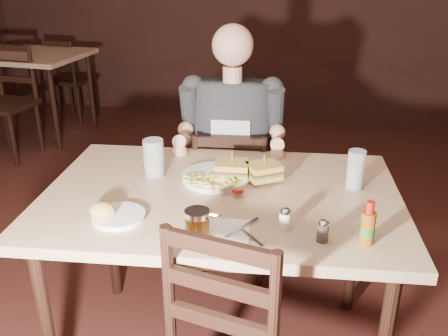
% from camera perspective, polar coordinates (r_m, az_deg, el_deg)
% --- Properties ---
extents(room_shell, '(7.00, 7.00, 7.00)m').
position_cam_1_polar(room_shell, '(1.65, -11.09, 16.05)').
color(room_shell, black).
rests_on(room_shell, ground).
extents(main_table, '(1.43, 1.04, 0.77)m').
position_cam_1_polar(main_table, '(1.91, -0.35, -4.76)').
color(main_table, tan).
rests_on(main_table, ground).
extents(bg_table, '(0.82, 0.82, 0.77)m').
position_cam_1_polar(bg_table, '(4.89, -20.49, 11.12)').
color(bg_table, tan).
rests_on(bg_table, ground).
extents(chair_far, '(0.44, 0.47, 0.83)m').
position_cam_1_polar(chair_far, '(2.58, 0.90, -3.81)').
color(chair_far, black).
rests_on(chair_far, ground).
extents(bg_chair_far, '(0.42, 0.45, 0.82)m').
position_cam_1_polar(bg_chair_far, '(5.40, -16.96, 9.69)').
color(bg_chair_far, black).
rests_on(bg_chair_far, ground).
extents(bg_chair_near, '(0.45, 0.49, 0.91)m').
position_cam_1_polar(bg_chair_near, '(4.50, -23.81, 6.68)').
color(bg_chair_near, black).
rests_on(bg_chair_near, ground).
extents(diner, '(0.56, 0.46, 0.88)m').
position_cam_1_polar(diner, '(2.37, 0.88, 5.48)').
color(diner, '#2E2E33').
rests_on(diner, chair_far).
extents(dinner_plate, '(0.30, 0.30, 0.02)m').
position_cam_1_polar(dinner_plate, '(1.98, -0.91, -1.13)').
color(dinner_plate, white).
rests_on(dinner_plate, main_table).
extents(sandwich_left, '(0.14, 0.12, 0.11)m').
position_cam_1_polar(sandwich_left, '(1.96, 0.92, 0.53)').
color(sandwich_left, tan).
rests_on(sandwich_left, dinner_plate).
extents(sandwich_right, '(0.16, 0.15, 0.10)m').
position_cam_1_polar(sandwich_right, '(1.94, 4.60, 0.24)').
color(sandwich_right, tan).
rests_on(sandwich_right, dinner_plate).
extents(fries_pile, '(0.26, 0.20, 0.04)m').
position_cam_1_polar(fries_pile, '(1.91, -1.51, -1.28)').
color(fries_pile, '#CFBF5B').
rests_on(fries_pile, dinner_plate).
extents(ketchup_dollop, '(0.05, 0.05, 0.01)m').
position_cam_1_polar(ketchup_dollop, '(1.84, 1.62, -2.68)').
color(ketchup_dollop, maroon).
rests_on(ketchup_dollop, dinner_plate).
extents(glass_left, '(0.09, 0.09, 0.15)m').
position_cam_1_polar(glass_left, '(2.01, -8.03, 1.15)').
color(glass_left, silver).
rests_on(glass_left, main_table).
extents(glass_right, '(0.07, 0.07, 0.15)m').
position_cam_1_polar(glass_right, '(1.94, 14.80, -0.19)').
color(glass_right, silver).
rests_on(glass_right, main_table).
extents(hot_sauce, '(0.05, 0.05, 0.14)m').
position_cam_1_polar(hot_sauce, '(1.59, 16.17, -6.02)').
color(hot_sauce, brown).
rests_on(hot_sauce, main_table).
extents(salt_shaker, '(0.04, 0.04, 0.07)m').
position_cam_1_polar(salt_shaker, '(1.63, 6.97, -5.85)').
color(salt_shaker, white).
rests_on(salt_shaker, main_table).
extents(pepper_shaker, '(0.04, 0.04, 0.07)m').
position_cam_1_polar(pepper_shaker, '(1.59, 11.22, -7.13)').
color(pepper_shaker, '#38332D').
rests_on(pepper_shaker, main_table).
extents(syrup_dispenser, '(0.09, 0.09, 0.10)m').
position_cam_1_polar(syrup_dispenser, '(1.56, -3.07, -6.56)').
color(syrup_dispenser, brown).
rests_on(syrup_dispenser, main_table).
extents(napkin, '(0.19, 0.18, 0.00)m').
position_cam_1_polar(napkin, '(1.62, -0.04, -7.20)').
color(napkin, white).
rests_on(napkin, main_table).
extents(knife, '(0.15, 0.15, 0.00)m').
position_cam_1_polar(knife, '(1.61, 2.45, -7.38)').
color(knife, silver).
rests_on(knife, napkin).
extents(fork, '(0.09, 0.15, 0.01)m').
position_cam_1_polar(fork, '(1.63, 2.09, -6.84)').
color(fork, silver).
rests_on(fork, napkin).
extents(side_plate, '(0.20, 0.20, 0.01)m').
position_cam_1_polar(side_plate, '(1.73, -11.93, -5.52)').
color(side_plate, white).
rests_on(side_plate, main_table).
extents(bread_roll, '(0.10, 0.08, 0.05)m').
position_cam_1_polar(bread_roll, '(1.72, -13.76, -4.69)').
color(bread_roll, tan).
rests_on(bread_roll, side_plate).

